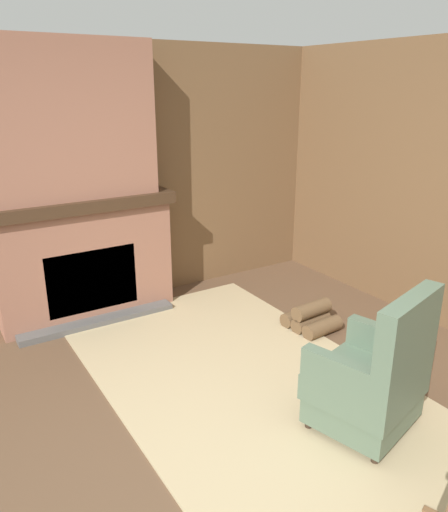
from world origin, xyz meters
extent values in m
plane|color=brown|center=(0.00, 0.00, 0.00)|extent=(14.00, 14.00, 0.00)
cube|color=brown|center=(-2.78, 0.00, 1.30)|extent=(0.06, 6.11, 2.59)
cube|color=#93604C|center=(-2.57, 0.00, 0.54)|extent=(0.37, 1.66, 1.08)
cube|color=black|center=(-2.43, 0.00, 0.42)|extent=(0.08, 0.86, 0.60)
cube|color=#565451|center=(-2.31, 0.00, 0.03)|extent=(0.16, 1.49, 0.06)
cube|color=#3D2819|center=(-2.57, 0.00, 1.14)|extent=(0.47, 1.76, 0.11)
cube|color=#93604C|center=(-2.57, 0.00, 1.88)|extent=(0.32, 1.46, 1.38)
cube|color=tan|center=(-0.50, 0.65, 0.01)|extent=(3.96, 2.00, 0.01)
cube|color=#516651|center=(0.09, 1.01, 0.18)|extent=(0.71, 0.76, 0.24)
cube|color=#516651|center=(0.09, 1.01, 0.33)|extent=(0.75, 0.80, 0.18)
cube|color=#516651|center=(0.32, 1.07, 0.72)|extent=(0.29, 0.67, 0.60)
cube|color=#516651|center=(0.14, 0.72, 0.52)|extent=(0.54, 0.23, 0.20)
cube|color=#516651|center=(-0.01, 1.28, 0.52)|extent=(0.54, 0.23, 0.20)
cylinder|color=#332319|center=(-0.07, 0.69, 0.03)|extent=(0.06, 0.06, 0.06)
cylinder|color=#332319|center=(-0.21, 1.20, 0.03)|extent=(0.06, 0.06, 0.06)
cylinder|color=#332319|center=(0.39, 0.81, 0.03)|extent=(0.06, 0.06, 0.06)
cylinder|color=#332319|center=(0.25, 1.33, 0.03)|extent=(0.06, 0.06, 0.06)
cylinder|color=brown|center=(-1.31, 1.65, 0.07)|extent=(0.17, 0.40, 0.14)
cylinder|color=brown|center=(-1.16, 1.66, 0.07)|extent=(0.17, 0.40, 0.14)
cylinder|color=brown|center=(-1.01, 1.67, 0.07)|extent=(0.17, 0.40, 0.14)
cylinder|color=brown|center=(-1.16, 1.66, 0.20)|extent=(0.17, 0.40, 0.14)
ellipsoid|color=#B24C42|center=(-2.61, -0.31, 1.24)|extent=(0.11, 0.11, 0.11)
cylinder|color=white|center=(-2.61, -0.31, 1.40)|extent=(0.06, 0.06, 0.20)
cube|color=brown|center=(-2.61, 0.52, 1.26)|extent=(0.16, 0.20, 0.14)
cube|color=silver|center=(-2.52, 0.52, 1.26)|extent=(0.01, 0.04, 0.02)
cylinder|color=red|center=(-2.63, -0.03, 1.32)|extent=(0.07, 0.26, 0.26)
camera|label=1|loc=(1.99, -1.27, 2.19)|focal=35.00mm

